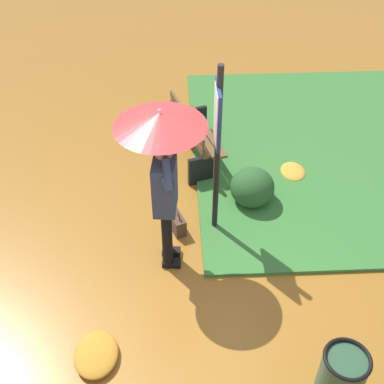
{
  "coord_description": "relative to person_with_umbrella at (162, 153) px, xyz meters",
  "views": [
    {
      "loc": [
        -3.79,
        0.06,
        4.67
      ],
      "look_at": [
        0.55,
        -0.15,
        0.85
      ],
      "focal_mm": 47.37,
      "sensor_mm": 36.0,
      "label": 1
    }
  ],
  "objects": [
    {
      "name": "handbag",
      "position": [
        0.41,
        -0.13,
        -1.42
      ],
      "size": [
        0.33,
        0.24,
        0.37
      ],
      "color": "#4C3323",
      "rests_on": "ground_plane"
    },
    {
      "name": "trash_bin",
      "position": [
        -1.97,
        -1.52,
        -1.13
      ],
      "size": [
        0.42,
        0.42,
        0.83
      ],
      "color": "#2D5138",
      "rests_on": "ground_plane"
    },
    {
      "name": "ground_plane",
      "position": [
        -0.37,
        -0.16,
        -1.55
      ],
      "size": [
        18.0,
        18.0,
        0.0
      ],
      "primitive_type": "plane",
      "color": "#9E6623"
    },
    {
      "name": "leaf_pile_by_bench",
      "position": [
        1.47,
        -1.84,
        -1.5
      ],
      "size": [
        0.44,
        0.36,
        0.1
      ],
      "color": "gold",
      "rests_on": "ground_plane"
    },
    {
      "name": "leaf_pile_near_person",
      "position": [
        -1.36,
        0.73,
        -1.49
      ],
      "size": [
        0.56,
        0.45,
        0.12
      ],
      "color": "#C68428",
      "rests_on": "ground_plane"
    },
    {
      "name": "grass_verge",
      "position": [
        2.01,
        -2.43,
        -1.53
      ],
      "size": [
        4.8,
        4.0,
        0.05
      ],
      "color": "#387533",
      "rests_on": "ground_plane"
    },
    {
      "name": "shrub_cluster",
      "position": [
        0.94,
        -1.17,
        -1.3
      ],
      "size": [
        0.65,
        0.59,
        0.53
      ],
      "color": "#285628",
      "rests_on": "ground_plane"
    },
    {
      "name": "person_with_umbrella",
      "position": [
        0.0,
        0.0,
        0.0
      ],
      "size": [
        0.96,
        0.96,
        2.04
      ],
      "color": "black",
      "rests_on": "ground_plane"
    },
    {
      "name": "park_bench",
      "position": [
        1.99,
        -0.45,
        -1.15
      ],
      "size": [
        1.44,
        0.76,
        0.75
      ],
      "color": "black",
      "rests_on": "ground_plane"
    },
    {
      "name": "info_sign_post",
      "position": [
        0.44,
        -0.61,
        -0.11
      ],
      "size": [
        0.44,
        0.07,
        2.3
      ],
      "color": "black",
      "rests_on": "ground_plane"
    }
  ]
}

